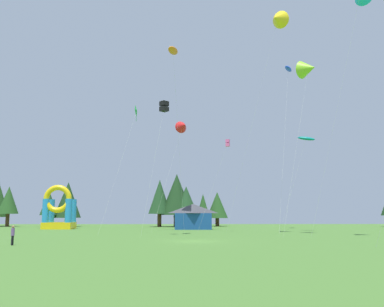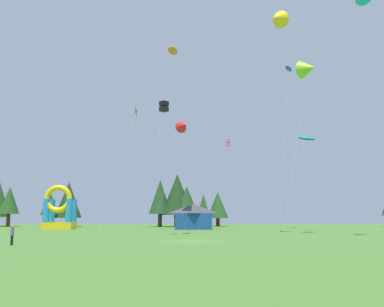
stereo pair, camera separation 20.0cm
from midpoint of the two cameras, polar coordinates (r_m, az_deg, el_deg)
ground_plane at (r=39.81m, az=0.23°, el=-11.91°), size 120.00×120.00×0.00m
kite_teal_parafoil at (r=63.01m, az=15.25°, el=1.98°), size 5.30×1.85×13.89m
kite_pink_box at (r=58.39m, az=4.78°, el=1.40°), size 4.51×1.69×12.80m
kite_yellow_delta at (r=57.58m, az=11.50°, el=17.61°), size 8.16×6.79×28.82m
kite_orange_parafoil at (r=51.00m, az=-2.73°, el=13.83°), size 2.29×6.62×22.24m
kite_black_box at (r=49.77m, az=-3.95°, el=6.42°), size 2.91×2.75×15.73m
kite_red_delta at (r=64.10m, az=-1.34°, el=3.78°), size 5.67×3.25×16.83m
kite_blue_parafoil at (r=71.96m, az=12.94°, el=11.19°), size 5.67×11.69×26.68m
kite_green_diamond at (r=54.49m, az=-7.64°, el=5.64°), size 4.07×3.99×16.20m
kite_lime_delta at (r=55.22m, az=15.46°, el=11.12°), size 6.16×5.17×21.76m
person_near_camera at (r=37.95m, az=-23.44°, el=-10.00°), size 0.34×0.34×1.61m
inflatable_yellow_castle at (r=72.49m, az=-17.83°, el=-7.66°), size 4.76×3.87×7.17m
festival_tent at (r=67.89m, az=0.06°, el=-8.62°), size 5.83×3.05×4.06m
tree_row_1 at (r=89.09m, az=-23.84°, el=-5.88°), size 3.89×3.89×7.75m
tree_row_2 at (r=84.56m, az=-19.03°, el=-6.43°), size 3.26×3.26×6.83m
tree_row_3 at (r=85.29m, az=-16.67°, el=-6.11°), size 5.17×5.17×8.58m
tree_row_4 at (r=80.95m, az=-4.51°, el=-5.93°), size 4.30×4.30×9.02m
tree_row_5 at (r=80.97m, az=-2.17°, el=-5.62°), size 6.20×6.20×10.12m
tree_row_6 at (r=79.93m, az=-0.88°, el=-6.62°), size 4.90×4.90×7.69m
tree_row_7 at (r=80.24m, az=1.44°, el=-7.12°), size 2.48×2.48×6.24m
tree_row_8 at (r=84.00m, az=3.39°, el=-7.05°), size 4.26×4.26×6.77m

